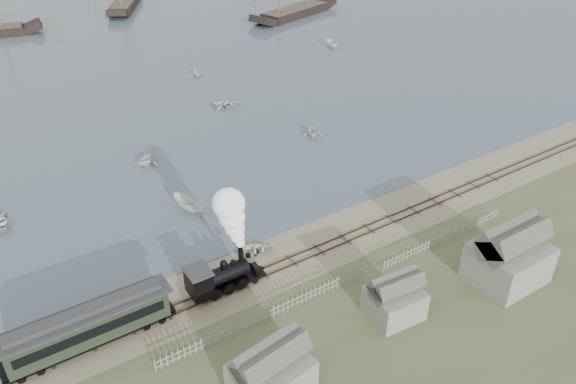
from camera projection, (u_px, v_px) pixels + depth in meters
ground at (289, 246)px, 52.37m from camera, size 600.00×600.00×0.00m
rail_track at (301, 257)px, 50.93m from camera, size 120.00×1.80×0.16m
picket_fence_west at (269, 319)px, 44.38m from camera, size 19.00×0.10×1.20m
picket_fence_east at (444, 242)px, 52.86m from camera, size 15.00×0.10×1.20m
shed_mid at (393, 315)px, 44.78m from camera, size 4.00×3.50×3.60m
shed_right at (504, 279)px, 48.48m from camera, size 6.00×5.00×5.10m
locomotive at (233, 246)px, 45.57m from camera, size 7.19×2.68×8.96m
passenger_coach at (88, 325)px, 41.08m from camera, size 12.68×2.45×3.08m
beached_dinghy at (257, 250)px, 51.38m from camera, size 3.51×3.97×0.68m
rowboat_1 at (147, 158)px, 65.13m from camera, size 3.79×3.98×1.64m
rowboat_2 at (189, 205)px, 56.79m from camera, size 4.38×2.87×1.58m
rowboat_3 at (226, 104)px, 79.76m from camera, size 4.24×4.74×0.81m
rowboat_4 at (312, 131)px, 71.54m from camera, size 3.56×3.40×1.46m
rowboat_5 at (332, 44)px, 102.44m from camera, size 3.55×1.80×1.31m
rowboat_7 at (196, 71)px, 90.05m from camera, size 3.08×2.77×1.45m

